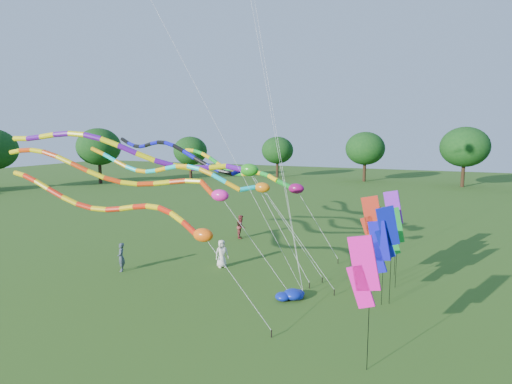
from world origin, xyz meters
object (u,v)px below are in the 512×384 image
at_px(person_b, 121,257).
at_px(tube_kite_red, 127,210).
at_px(tube_kite_orange, 134,177).
at_px(blue_nylon_heap, 285,293).
at_px(person_c, 241,227).
at_px(person_a, 222,254).

bearing_deg(person_b, tube_kite_red, 6.96).
distance_m(tube_kite_orange, blue_nylon_heap, 9.70).
bearing_deg(person_c, person_a, 174.75).
distance_m(blue_nylon_heap, person_c, 11.86).
relative_size(tube_kite_red, person_a, 8.59).
distance_m(tube_kite_red, person_c, 13.55).
height_order(blue_nylon_heap, person_a, person_a).
relative_size(tube_kite_orange, person_c, 9.14).
height_order(tube_kite_red, person_c, tube_kite_red).
height_order(tube_kite_red, tube_kite_orange, tube_kite_orange).
bearing_deg(person_c, tube_kite_red, 161.17).
bearing_deg(blue_nylon_heap, person_a, 149.28).
bearing_deg(person_b, blue_nylon_heap, 51.34).
distance_m(tube_kite_orange, person_a, 6.75).
relative_size(person_a, person_b, 1.00).
height_order(tube_kite_orange, person_c, tube_kite_orange).
height_order(tube_kite_orange, person_a, tube_kite_orange).
bearing_deg(tube_kite_red, blue_nylon_heap, 32.70).
bearing_deg(tube_kite_red, person_b, 139.66).
xyz_separation_m(tube_kite_red, blue_nylon_heap, (6.34, 3.43, -4.12)).
relative_size(blue_nylon_heap, person_c, 0.95).
bearing_deg(tube_kite_orange, person_a, 44.09).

